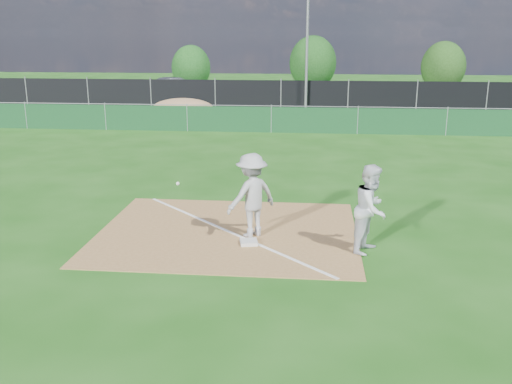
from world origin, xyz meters
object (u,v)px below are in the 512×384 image
car_right (362,94)px  tree_left (191,68)px  play_at_first (252,195)px  light_pole (307,42)px  runner (371,209)px  tree_mid (313,63)px  car_left (177,87)px  tree_right (443,67)px  car_mid (243,92)px  first_base (249,242)px

car_right → tree_left: (-12.92, 7.03, 1.22)m
play_at_first → light_pole: bearing=87.6°
runner → tree_left: tree_left is taller
runner → tree_mid: (-1.35, 34.54, 1.29)m
car_left → tree_left: size_ratio=1.34×
car_right → tree_mid: (-3.31, 7.80, 1.59)m
car_left → tree_right: (19.44, 5.81, 1.20)m
tree_left → tree_right: (19.55, 0.32, 0.17)m
car_right → tree_mid: size_ratio=1.01×
play_at_first → tree_left: bearing=104.1°
tree_left → tree_right: 19.56m
car_left → car_right: car_left is taller
car_left → car_mid: car_left is taller
car_mid → tree_left: 8.86m
first_base → light_pole: bearing=87.7°
play_at_first → car_right: (4.57, 26.08, -0.33)m
play_at_first → runner: bearing=-14.2°
first_base → car_right: bearing=80.2°
first_base → tree_right: tree_right is taller
first_base → runner: 2.77m
first_base → tree_mid: size_ratio=0.09×
runner → tree_left: 35.51m
first_base → car_mid: bearing=97.1°
light_pole → car_right: (3.66, 4.15, -3.35)m
first_base → car_right: (4.58, 26.62, 0.59)m
play_at_first → car_mid: (-3.32, 25.90, -0.27)m
light_pole → play_at_first: light_pole is taller
first_base → car_mid: 26.66m
light_pole → tree_mid: bearing=88.3°
light_pole → car_right: size_ratio=1.81×
play_at_first → car_right: bearing=80.1°
first_base → car_mid: size_ratio=0.09×
car_left → tree_mid: (9.49, 6.26, 1.41)m
runner → tree_mid: tree_mid is taller
tree_left → play_at_first: bearing=-75.9°
car_right → tree_left: 14.76m
play_at_first → car_mid: 26.12m
light_pole → car_left: bearing=148.1°
car_right → first_base: bearing=149.0°
light_pole → tree_mid: light_pole is taller
light_pole → runner: size_ratio=4.21×
play_at_first → tree_left: (-8.35, 33.11, 0.89)m
light_pole → play_at_first: size_ratio=3.40×
car_mid → car_right: size_ratio=0.97×
car_right → tree_left: tree_left is taller
car_left → tree_left: tree_left is taller
first_base → car_right: car_right is taller
car_left → car_mid: (4.92, -1.71, -0.12)m
car_mid → tree_mid: (4.57, 7.98, 1.53)m
light_pole → car_left: 11.23m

